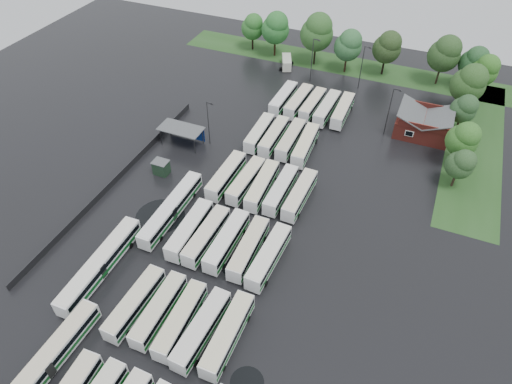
% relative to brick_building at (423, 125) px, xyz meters
% --- Properties ---
extents(ground, '(160.00, 160.00, 0.00)m').
position_rel_brick_building_xyz_m(ground, '(-24.00, -42.77, -1.87)').
color(ground, black).
rests_on(ground, ground).
extents(brick_building, '(10.07, 8.60, 5.39)m').
position_rel_brick_building_xyz_m(brick_building, '(0.00, 0.00, 0.00)').
color(brick_building, maroon).
rests_on(brick_building, ground).
extents(wash_shed, '(8.20, 4.20, 3.58)m').
position_rel_brick_building_xyz_m(wash_shed, '(-41.20, -20.74, 1.12)').
color(wash_shed, '#2D2D30').
rests_on(wash_shed, ground).
extents(utility_hut, '(2.70, 2.20, 2.62)m').
position_rel_brick_building_xyz_m(utility_hut, '(-40.20, -30.17, -0.55)').
color(utility_hut, black).
rests_on(utility_hut, ground).
extents(grass_strip_north, '(80.00, 10.00, 0.01)m').
position_rel_brick_building_xyz_m(grass_strip_north, '(-22.00, 22.03, -1.86)').
color(grass_strip_north, '#23491B').
rests_on(grass_strip_north, ground).
extents(grass_strip_east, '(10.00, 50.00, 0.01)m').
position_rel_brick_building_xyz_m(grass_strip_east, '(10.00, 0.03, -1.86)').
color(grass_strip_east, '#23491B').
rests_on(grass_strip_east, ground).
extents(west_fence, '(0.10, 50.00, 1.20)m').
position_rel_brick_building_xyz_m(west_fence, '(-46.20, -34.77, -1.27)').
color(west_fence, '#2D2D30').
rests_on(west_fence, ground).
extents(bus_r1c0, '(2.60, 10.88, 3.01)m').
position_rel_brick_building_xyz_m(bus_r1c0, '(-28.44, -55.48, -0.21)').
color(bus_r1c0, white).
rests_on(bus_r1c0, ground).
extents(bus_r1c1, '(2.38, 10.68, 2.97)m').
position_rel_brick_building_xyz_m(bus_r1c1, '(-25.07, -55.12, -0.23)').
color(bus_r1c1, white).
rests_on(bus_r1c1, ground).
extents(bus_r1c2, '(2.61, 10.80, 2.99)m').
position_rel_brick_building_xyz_m(bus_r1c2, '(-21.83, -55.33, -0.22)').
color(bus_r1c2, white).
rests_on(bus_r1c2, ground).
extents(bus_r1c3, '(2.89, 11.19, 3.09)m').
position_rel_brick_building_xyz_m(bus_r1c3, '(-18.77, -55.50, -0.17)').
color(bus_r1c3, white).
rests_on(bus_r1c3, ground).
extents(bus_r1c4, '(2.45, 11.22, 3.12)m').
position_rel_brick_building_xyz_m(bus_r1c4, '(-15.50, -54.88, -0.15)').
color(bus_r1c4, white).
rests_on(bus_r1c4, ground).
extents(bus_r2c0, '(2.56, 11.24, 3.12)m').
position_rel_brick_building_xyz_m(bus_r2c0, '(-28.21, -41.48, -0.15)').
color(bus_r2c0, white).
rests_on(bus_r2c0, ground).
extents(bus_r2c1, '(2.61, 11.00, 3.05)m').
position_rel_brick_building_xyz_m(bus_r2c1, '(-25.35, -41.59, -0.19)').
color(bus_r2c1, white).
rests_on(bus_r2c1, ground).
extents(bus_r2c2, '(2.41, 11.17, 3.11)m').
position_rel_brick_building_xyz_m(bus_r2c2, '(-22.16, -41.33, -0.16)').
color(bus_r2c2, white).
rests_on(bus_r2c2, ground).
extents(bus_r2c3, '(2.59, 11.01, 3.05)m').
position_rel_brick_building_xyz_m(bus_r2c3, '(-18.66, -41.39, -0.19)').
color(bus_r2c3, white).
rests_on(bus_r2c3, ground).
extents(bus_r2c4, '(2.82, 11.30, 3.12)m').
position_rel_brick_building_xyz_m(bus_r2c4, '(-15.43, -41.66, -0.15)').
color(bus_r2c4, white).
rests_on(bus_r2c4, ground).
extents(bus_r3c0, '(2.53, 11.16, 3.10)m').
position_rel_brick_building_xyz_m(bus_r3c0, '(-28.59, -28.15, -0.16)').
color(bus_r3c0, white).
rests_on(bus_r3c0, ground).
extents(bus_r3c1, '(2.73, 10.85, 3.00)m').
position_rel_brick_building_xyz_m(bus_r3c1, '(-25.01, -27.96, -0.22)').
color(bus_r3c1, white).
rests_on(bus_r3c1, ground).
extents(bus_r3c2, '(2.76, 11.10, 3.07)m').
position_rel_brick_building_xyz_m(bus_r3c2, '(-22.04, -28.10, -0.18)').
color(bus_r3c2, white).
rests_on(bus_r3c2, ground).
extents(bus_r3c3, '(2.38, 10.80, 3.00)m').
position_rel_brick_building_xyz_m(bus_r3c3, '(-18.82, -27.82, -0.22)').
color(bus_r3c3, white).
rests_on(bus_r3c3, ground).
extents(bus_r3c4, '(2.60, 10.98, 3.04)m').
position_rel_brick_building_xyz_m(bus_r3c4, '(-15.59, -27.78, -0.19)').
color(bus_r3c4, white).
rests_on(bus_r3c4, ground).
extents(bus_r4c0, '(2.48, 10.69, 2.96)m').
position_rel_brick_building_xyz_m(bus_r4c0, '(-28.27, -14.30, -0.24)').
color(bus_r4c0, white).
rests_on(bus_r4c0, ground).
extents(bus_r4c1, '(2.31, 10.77, 3.00)m').
position_rel_brick_building_xyz_m(bus_r4c1, '(-25.33, -14.24, -0.22)').
color(bus_r4c1, white).
rests_on(bus_r4c1, ground).
extents(bus_r4c2, '(2.38, 10.99, 3.06)m').
position_rel_brick_building_xyz_m(bus_r4c2, '(-22.06, -14.03, -0.18)').
color(bus_r4c2, white).
rests_on(bus_r4c2, ground).
extents(bus_r4c3, '(2.86, 11.29, 3.12)m').
position_rel_brick_building_xyz_m(bus_r4c3, '(-18.96, -14.70, -0.15)').
color(bus_r4c3, white).
rests_on(bus_r4c3, ground).
extents(bus_r5c0, '(2.54, 10.99, 3.05)m').
position_rel_brick_building_xyz_m(bus_r5c0, '(-28.47, -0.79, -0.19)').
color(bus_r5c0, white).
rests_on(bus_r5c0, ground).
extents(bus_r5c1, '(2.85, 11.14, 3.07)m').
position_rel_brick_building_xyz_m(bus_r5c1, '(-25.10, -0.75, -0.18)').
color(bus_r5c1, white).
rests_on(bus_r5c1, ground).
extents(bus_r5c2, '(2.75, 10.67, 2.94)m').
position_rel_brick_building_xyz_m(bus_r5c2, '(-22.08, -0.59, -0.25)').
color(bus_r5c2, white).
rests_on(bus_r5c2, ground).
extents(bus_r5c3, '(2.79, 11.28, 3.12)m').
position_rel_brick_building_xyz_m(bus_r5c3, '(-18.89, -1.04, -0.15)').
color(bus_r5c3, white).
rests_on(bus_r5c3, ground).
extents(bus_r5c4, '(2.45, 10.99, 3.05)m').
position_rel_brick_building_xyz_m(bus_r5c4, '(-15.73, -0.59, -0.19)').
color(bus_r5c4, white).
rests_on(bus_r5c4, ground).
extents(artic_bus_west_a, '(2.56, 15.94, 2.95)m').
position_rel_brick_building_xyz_m(artic_bus_west_a, '(-33.24, -66.03, -0.23)').
color(artic_bus_west_a, white).
rests_on(artic_bus_west_a, ground).
extents(artic_bus_west_b, '(2.30, 16.08, 2.98)m').
position_rel_brick_building_xyz_m(artic_bus_west_b, '(-33.04, -38.67, -0.21)').
color(artic_bus_west_b, white).
rests_on(artic_bus_west_b, ground).
extents(artic_bus_west_c, '(2.66, 16.67, 3.09)m').
position_rel_brick_building_xyz_m(artic_bus_west_c, '(-36.40, -52.08, -0.15)').
color(artic_bus_west_c, white).
rests_on(artic_bus_west_c, ground).
extents(minibus, '(4.01, 5.96, 2.45)m').
position_rel_brick_building_xyz_m(minibus, '(-33.64, 15.45, -0.51)').
color(minibus, silver).
rests_on(minibus, ground).
extents(tree_north_0, '(5.60, 5.60, 9.27)m').
position_rel_brick_building_xyz_m(tree_north_0, '(-44.87, 21.32, 4.10)').
color(tree_north_0, black).
rests_on(tree_north_0, ground).
extents(tree_north_1, '(6.75, 6.75, 11.17)m').
position_rel_brick_building_xyz_m(tree_north_1, '(-38.40, 20.15, 5.32)').
color(tree_north_1, black).
rests_on(tree_north_1, ground).
extents(tree_north_2, '(7.66, 7.66, 12.69)m').
position_rel_brick_building_xyz_m(tree_north_2, '(-27.92, 19.51, 6.30)').
color(tree_north_2, black).
rests_on(tree_north_2, ground).
extents(tree_north_3, '(6.32, 6.32, 10.46)m').
position_rel_brick_building_xyz_m(tree_north_3, '(-20.10, 18.67, 4.86)').
color(tree_north_3, '#321F13').
rests_on(tree_north_3, ground).
extents(tree_north_4, '(6.39, 6.39, 10.58)m').
position_rel_brick_building_xyz_m(tree_north_4, '(-11.75, 20.93, 4.94)').
color(tree_north_4, black).
rests_on(tree_north_4, ground).
extents(tree_north_5, '(6.97, 6.97, 11.54)m').
position_rel_brick_building_xyz_m(tree_north_5, '(0.46, 21.22, 5.56)').
color(tree_north_5, '#312218').
rests_on(tree_north_5, ground).
extents(tree_north_6, '(6.02, 6.02, 9.96)m').
position_rel_brick_building_xyz_m(tree_north_6, '(6.69, 21.72, 4.54)').
color(tree_north_6, black).
rests_on(tree_north_6, ground).
extents(tree_east_0, '(4.68, 4.65, 7.70)m').
position_rel_brick_building_xyz_m(tree_east_0, '(7.24, -13.85, 3.08)').
color(tree_east_0, '#33271B').
rests_on(tree_east_0, ground).
extents(tree_east_1, '(5.54, 5.54, 9.17)m').
position_rel_brick_building_xyz_m(tree_east_1, '(6.92, -7.85, 4.03)').
color(tree_east_1, black).
rests_on(tree_east_1, ground).
extents(tree_east_2, '(4.96, 4.96, 8.22)m').
position_rel_brick_building_xyz_m(tree_east_2, '(6.37, 3.37, 3.42)').
color(tree_east_2, black).
rests_on(tree_east_2, ground).
extents(tree_east_3, '(6.81, 6.81, 11.28)m').
position_rel_brick_building_xyz_m(tree_east_3, '(6.26, 10.05, 5.39)').
color(tree_east_3, black).
rests_on(tree_east_3, ground).
extents(tree_east_4, '(5.86, 5.86, 9.71)m').
position_rel_brick_building_xyz_m(tree_east_4, '(9.01, 19.14, 4.38)').
color(tree_east_4, black).
rests_on(tree_east_4, ground).
extents(lamp_post_ne, '(1.52, 0.30, 9.90)m').
position_rel_brick_building_xyz_m(lamp_post_ne, '(-6.52, -2.80, 3.88)').
color(lamp_post_ne, '#2D2D30').
rests_on(lamp_post_ne, ground).
extents(lamp_post_nw, '(1.39, 0.27, 9.03)m').
position_rel_brick_building_xyz_m(lamp_post_nw, '(-36.40, -18.94, 3.38)').
color(lamp_post_nw, '#2D2D30').
rests_on(lamp_post_nw, ground).
extents(lamp_post_back_w, '(1.57, 0.31, 10.22)m').
position_rel_brick_building_xyz_m(lamp_post_back_w, '(-26.14, 11.01, 4.07)').
color(lamp_post_back_w, '#2D2D30').
rests_on(lamp_post_back_w, ground).
extents(lamp_post_back_e, '(1.53, 0.30, 9.93)m').
position_rel_brick_building_xyz_m(lamp_post_back_e, '(-15.32, 12.34, 3.90)').
color(lamp_post_back_e, '#2D2D30').
rests_on(lamp_post_back_e, ground).
extents(puddle_2, '(7.86, 7.86, 0.01)m').
position_rel_brick_building_xyz_m(puddle_2, '(-34.89, -39.43, -1.86)').
color(puddle_2, black).
rests_on(puddle_2, ground).
extents(puddle_3, '(3.76, 3.76, 0.01)m').
position_rel_brick_building_xyz_m(puddle_3, '(-19.88, -43.94, -1.86)').
color(puddle_3, black).
rests_on(puddle_3, ground).
extents(puddle_4, '(4.02, 4.02, 0.01)m').
position_rel_brick_building_xyz_m(puddle_4, '(-11.31, -58.70, -1.86)').
color(puddle_4, black).
rests_on(puddle_4, ground).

